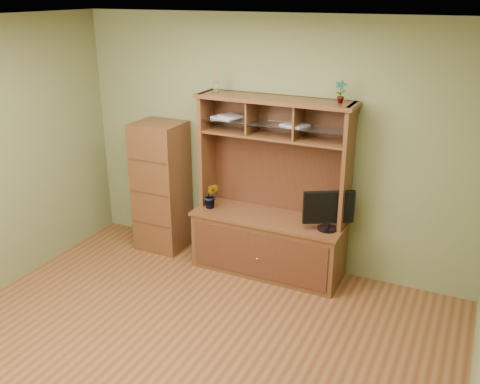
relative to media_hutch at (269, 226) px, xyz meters
The scene contains 8 objects.
room 1.92m from the media_hutch, 93.64° to the right, with size 4.54×4.04×2.74m.
media_hutch is the anchor object (origin of this frame).
monitor 0.75m from the media_hutch, ahead, with size 0.47×0.29×0.41m.
orchid_plant 0.72m from the media_hutch, behind, with size 0.16×0.13×0.29m, color #2A5F20.
top_plant 1.63m from the media_hutch, ahead, with size 0.12×0.08×0.22m, color #286724.
reed_diffuser 1.64m from the media_hutch, behind, with size 0.06×0.06×0.31m.
magazines 1.16m from the media_hutch, 164.85° to the left, with size 1.07×0.26×0.04m.
side_cabinet 1.39m from the media_hutch, behind, with size 0.54×0.49×1.52m.
Camera 1 is at (2.07, -3.14, 2.92)m, focal length 40.00 mm.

